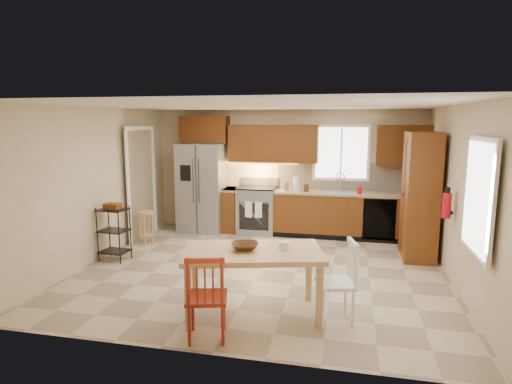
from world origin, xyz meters
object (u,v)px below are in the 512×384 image
at_px(chair_white, 335,281).
at_px(utility_cart, 114,233).
at_px(range_stove, 257,210).
at_px(fire_extinguisher, 447,205).
at_px(soap_bottle, 360,189).
at_px(table_jar, 284,247).
at_px(pantry, 420,196).
at_px(table_bowl, 245,250).
at_px(bar_stool, 147,228).
at_px(dining_table, 253,283).
at_px(refrigerator, 203,187).
at_px(chair_red, 207,296).

height_order(chair_white, utility_cart, chair_white).
xyz_separation_m(range_stove, fire_extinguisher, (3.18, -2.04, 0.64)).
distance_m(soap_bottle, table_jar, 3.65).
bearing_deg(range_stove, utility_cart, -130.49).
height_order(pantry, table_bowl, pantry).
relative_size(range_stove, pantry, 0.44).
xyz_separation_m(pantry, chair_white, (-1.27, -2.68, -0.58)).
xyz_separation_m(table_bowl, bar_stool, (-2.48, 2.42, -0.48)).
relative_size(range_stove, bar_stool, 1.48).
bearing_deg(dining_table, pantry, 36.29).
height_order(refrigerator, chair_red, refrigerator).
xyz_separation_m(pantry, fire_extinguisher, (0.20, -1.05, 0.05)).
distance_m(refrigerator, bar_stool, 1.53).
xyz_separation_m(refrigerator, fire_extinguisher, (4.33, -1.98, 0.19)).
bearing_deg(dining_table, fire_extinguisher, 20.18).
xyz_separation_m(fire_extinguisher, table_bowl, (-2.52, -1.68, -0.31)).
xyz_separation_m(fire_extinguisher, chair_white, (-1.47, -1.63, -0.63)).
xyz_separation_m(soap_bottle, chair_red, (-1.62, -4.28, -0.53)).
relative_size(pantry, table_bowl, 6.49).
xyz_separation_m(range_stove, table_jar, (1.11, -3.62, 0.36)).
distance_m(chair_red, table_jar, 1.08).
bearing_deg(table_bowl, utility_cart, 150.30).
height_order(fire_extinguisher, chair_white, fire_extinguisher).
xyz_separation_m(fire_extinguisher, dining_table, (-2.42, -1.68, -0.71)).
xyz_separation_m(refrigerator, soap_bottle, (3.18, -0.02, 0.09)).
bearing_deg(chair_red, dining_table, 47.13).
bearing_deg(fire_extinguisher, utility_cart, -177.62).
bearing_deg(table_bowl, refrigerator, 116.31).
height_order(refrigerator, utility_cart, refrigerator).
relative_size(range_stove, soap_bottle, 4.82).
xyz_separation_m(range_stove, dining_table, (0.76, -3.72, -0.07)).
height_order(dining_table, chair_red, chair_red).
bearing_deg(soap_bottle, chair_white, -95.15).
height_order(range_stove, table_jar, range_stove).
distance_m(dining_table, utility_cart, 3.05).
distance_m(range_stove, dining_table, 3.79).
xyz_separation_m(dining_table, table_bowl, (-0.10, 0.00, 0.40)).
bearing_deg(fire_extinguisher, soap_bottle, 120.53).
relative_size(soap_bottle, table_jar, 1.37).
xyz_separation_m(fire_extinguisher, utility_cart, (-5.10, -0.21, -0.65)).
relative_size(dining_table, table_jar, 11.44).
bearing_deg(pantry, dining_table, -129.15).
height_order(table_bowl, table_jar, table_jar).
bearing_deg(bar_stool, dining_table, -30.22).
distance_m(pantry, bar_stool, 4.87).
bearing_deg(table_jar, table_bowl, -167.47).
xyz_separation_m(chair_white, bar_stool, (-3.53, 2.37, -0.16)).
bearing_deg(utility_cart, bar_stool, 89.33).
bearing_deg(pantry, chair_white, -115.40).
height_order(pantry, table_jar, pantry).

